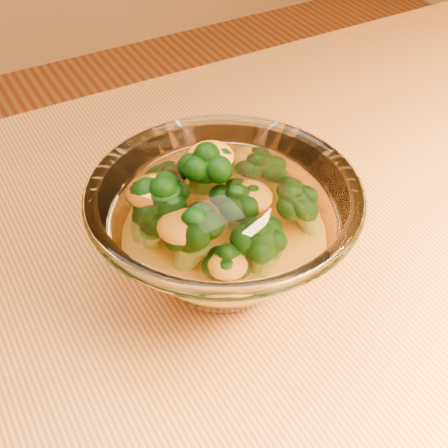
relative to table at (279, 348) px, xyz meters
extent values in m
cube|color=#CF7C3E|center=(0.00, 0.00, 0.08)|extent=(1.20, 0.80, 0.04)
cylinder|color=brown|center=(0.54, 0.34, -0.30)|extent=(0.06, 0.06, 0.71)
ellipsoid|color=white|center=(-0.04, 0.04, 0.11)|extent=(0.10, 0.10, 0.02)
torus|color=white|center=(-0.04, 0.04, 0.19)|extent=(0.23, 0.23, 0.01)
ellipsoid|color=#FFA315|center=(-0.04, 0.04, 0.13)|extent=(0.12, 0.12, 0.03)
camera|label=1|loc=(-0.24, -0.31, 0.51)|focal=50.00mm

